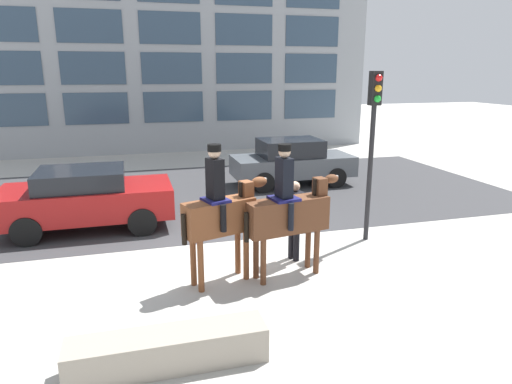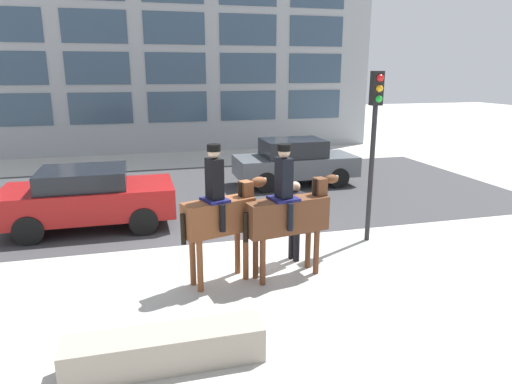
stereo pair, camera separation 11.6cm
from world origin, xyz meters
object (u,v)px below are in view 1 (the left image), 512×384
at_px(mounted_horse_companion, 289,211).
at_px(planter_ledge, 169,350).
at_px(mounted_horse_lead, 221,213).
at_px(traffic_light, 373,129).
at_px(street_car_near_lane, 86,197).
at_px(pedestrian_bystander, 294,214).
at_px(street_car_far_lane, 292,161).

relative_size(mounted_horse_companion, planter_ledge, 0.98).
height_order(mounted_horse_lead, traffic_light, traffic_light).
bearing_deg(planter_ledge, traffic_light, 36.24).
bearing_deg(traffic_light, street_car_near_lane, 157.78).
bearing_deg(planter_ledge, pedestrian_bystander, 45.92).
bearing_deg(street_car_far_lane, pedestrian_bystander, -109.52).
bearing_deg(traffic_light, planter_ledge, -143.76).
bearing_deg(mounted_horse_lead, planter_ledge, -134.55).
distance_m(street_car_near_lane, traffic_light, 7.00).
bearing_deg(mounted_horse_companion, street_car_near_lane, 124.93).
bearing_deg(street_car_near_lane, planter_ledge, -76.82).
bearing_deg(mounted_horse_companion, mounted_horse_lead, 166.71).
xyz_separation_m(street_car_far_lane, planter_ledge, (-4.98, -9.04, -0.57)).
xyz_separation_m(traffic_light, planter_ledge, (-4.84, -3.55, -2.32)).
bearing_deg(street_car_far_lane, traffic_light, -91.47).
bearing_deg(pedestrian_bystander, traffic_light, 177.34).
height_order(pedestrian_bystander, street_car_near_lane, pedestrian_bystander).
bearing_deg(street_car_far_lane, mounted_horse_lead, -119.46).
height_order(mounted_horse_companion, pedestrian_bystander, mounted_horse_companion).
xyz_separation_m(mounted_horse_companion, street_car_far_lane, (2.54, 6.81, -0.47)).
xyz_separation_m(mounted_horse_companion, pedestrian_bystander, (0.36, 0.67, -0.30)).
distance_m(mounted_horse_lead, mounted_horse_companion, 1.27).
relative_size(mounted_horse_companion, traffic_light, 0.67).
height_order(pedestrian_bystander, traffic_light, traffic_light).
xyz_separation_m(mounted_horse_companion, traffic_light, (2.40, 1.32, 1.28)).
relative_size(pedestrian_bystander, street_car_near_lane, 0.41).
bearing_deg(street_car_near_lane, mounted_horse_companion, -45.05).
bearing_deg(traffic_light, pedestrian_bystander, -162.26).
bearing_deg(street_car_far_lane, planter_ledge, -118.87).
relative_size(pedestrian_bystander, street_car_far_lane, 0.41).
xyz_separation_m(street_car_near_lane, planter_ledge, (1.43, -6.11, -0.55)).
relative_size(street_car_near_lane, traffic_light, 1.07).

